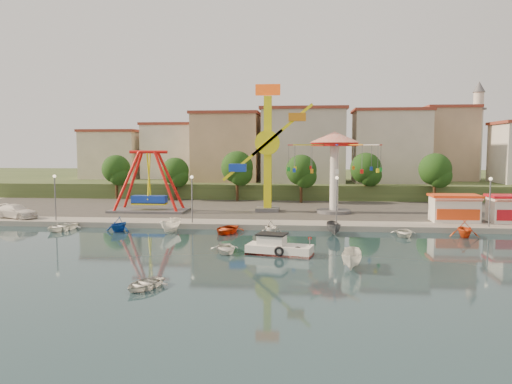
# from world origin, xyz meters

# --- Properties ---
(ground) EXTENTS (200.00, 200.00, 0.00)m
(ground) POSITION_xyz_m (0.00, 0.00, 0.00)
(ground) COLOR #122A33
(ground) RESTS_ON ground
(quay_deck) EXTENTS (200.00, 100.00, 0.60)m
(quay_deck) POSITION_xyz_m (0.00, 62.00, 0.30)
(quay_deck) COLOR #9E998E
(quay_deck) RESTS_ON ground
(asphalt_pad) EXTENTS (90.00, 28.00, 0.01)m
(asphalt_pad) POSITION_xyz_m (0.00, 30.00, 0.60)
(asphalt_pad) COLOR #4C4944
(asphalt_pad) RESTS_ON quay_deck
(hill_terrace) EXTENTS (200.00, 60.00, 3.00)m
(hill_terrace) POSITION_xyz_m (0.00, 67.00, 1.50)
(hill_terrace) COLOR #384C26
(hill_terrace) RESTS_ON ground
(pirate_ship_ride) EXTENTS (10.00, 5.00, 8.00)m
(pirate_ship_ride) POSITION_xyz_m (-15.72, 21.84, 4.39)
(pirate_ship_ride) COLOR #59595E
(pirate_ship_ride) RESTS_ON quay_deck
(kamikaze_tower) EXTENTS (7.86, 3.10, 16.50)m
(kamikaze_tower) POSITION_xyz_m (0.11, 23.34, 8.42)
(kamikaze_tower) COLOR #59595E
(kamikaze_tower) RESTS_ON quay_deck
(wave_swinger) EXTENTS (11.60, 11.60, 10.40)m
(wave_swinger) POSITION_xyz_m (8.26, 22.74, 8.20)
(wave_swinger) COLOR #59595E
(wave_swinger) RESTS_ON quay_deck
(booth_left) EXTENTS (5.40, 3.78, 3.08)m
(booth_left) POSITION_xyz_m (21.42, 16.49, 2.16)
(booth_left) COLOR white
(booth_left) RESTS_ON quay_deck
(lamp_post_0) EXTENTS (0.14, 0.14, 5.00)m
(lamp_post_0) POSITION_xyz_m (-24.00, 13.00, 3.10)
(lamp_post_0) COLOR #59595E
(lamp_post_0) RESTS_ON quay_deck
(lamp_post_1) EXTENTS (0.14, 0.14, 5.00)m
(lamp_post_1) POSITION_xyz_m (-8.00, 13.00, 3.10)
(lamp_post_1) COLOR #59595E
(lamp_post_1) RESTS_ON quay_deck
(lamp_post_2) EXTENTS (0.14, 0.14, 5.00)m
(lamp_post_2) POSITION_xyz_m (8.00, 13.00, 3.10)
(lamp_post_2) COLOR #59595E
(lamp_post_2) RESTS_ON quay_deck
(lamp_post_3) EXTENTS (0.14, 0.14, 5.00)m
(lamp_post_3) POSITION_xyz_m (24.00, 13.00, 3.10)
(lamp_post_3) COLOR #59595E
(lamp_post_3) RESTS_ON quay_deck
(tree_0) EXTENTS (4.60, 4.60, 7.19)m
(tree_0) POSITION_xyz_m (-26.00, 36.98, 5.47)
(tree_0) COLOR #382314
(tree_0) RESTS_ON quay_deck
(tree_1) EXTENTS (4.35, 4.35, 6.80)m
(tree_1) POSITION_xyz_m (-16.00, 36.24, 5.20)
(tree_1) COLOR #382314
(tree_1) RESTS_ON quay_deck
(tree_2) EXTENTS (5.02, 5.02, 7.85)m
(tree_2) POSITION_xyz_m (-6.00, 35.81, 5.92)
(tree_2) COLOR #382314
(tree_2) RESTS_ON quay_deck
(tree_3) EXTENTS (4.68, 4.68, 7.32)m
(tree_3) POSITION_xyz_m (4.00, 34.36, 5.55)
(tree_3) COLOR #382314
(tree_3) RESTS_ON quay_deck
(tree_4) EXTENTS (4.86, 4.86, 7.60)m
(tree_4) POSITION_xyz_m (14.00, 37.35, 5.75)
(tree_4) COLOR #382314
(tree_4) RESTS_ON quay_deck
(tree_5) EXTENTS (4.83, 4.83, 7.54)m
(tree_5) POSITION_xyz_m (24.00, 35.54, 5.71)
(tree_5) COLOR #382314
(tree_5) RESTS_ON quay_deck
(building_0) EXTENTS (9.26, 9.53, 11.87)m
(building_0) POSITION_xyz_m (-33.37, 46.06, 8.93)
(building_0) COLOR beige
(building_0) RESTS_ON hill_terrace
(building_1) EXTENTS (12.33, 9.01, 8.63)m
(building_1) POSITION_xyz_m (-21.33, 51.38, 7.32)
(building_1) COLOR silver
(building_1) RESTS_ON hill_terrace
(building_2) EXTENTS (11.95, 9.28, 11.23)m
(building_2) POSITION_xyz_m (-8.19, 51.96, 8.62)
(building_2) COLOR tan
(building_2) RESTS_ON hill_terrace
(building_3) EXTENTS (12.59, 10.50, 9.20)m
(building_3) POSITION_xyz_m (5.60, 48.80, 7.60)
(building_3) COLOR beige
(building_3) RESTS_ON hill_terrace
(building_4) EXTENTS (10.75, 9.23, 9.24)m
(building_4) POSITION_xyz_m (19.07, 52.20, 7.62)
(building_4) COLOR beige
(building_4) RESTS_ON hill_terrace
(building_5) EXTENTS (12.77, 10.96, 11.21)m
(building_5) POSITION_xyz_m (32.37, 50.33, 8.61)
(building_5) COLOR tan
(building_5) RESTS_ON hill_terrace
(minaret) EXTENTS (2.80, 2.80, 18.00)m
(minaret) POSITION_xyz_m (36.00, 54.00, 12.55)
(minaret) COLOR silver
(minaret) RESTS_ON hill_terrace
(cabin_motorboat) EXTENTS (5.82, 3.26, 1.93)m
(cabin_motorboat) POSITION_xyz_m (2.32, -0.09, 0.52)
(cabin_motorboat) COLOR white
(cabin_motorboat) RESTS_ON ground
(rowboat_a) EXTENTS (3.20, 3.94, 0.72)m
(rowboat_a) POSITION_xyz_m (-2.19, 0.17, 0.36)
(rowboat_a) COLOR silver
(rowboat_a) RESTS_ON ground
(rowboat_b) EXTENTS (3.25, 3.75, 0.65)m
(rowboat_b) POSITION_xyz_m (-5.65, -11.16, 0.32)
(rowboat_b) COLOR silver
(rowboat_b) RESTS_ON ground
(skiff) EXTENTS (2.02, 4.02, 1.48)m
(skiff) POSITION_xyz_m (8.06, -4.59, 0.74)
(skiff) COLOR silver
(skiff) RESTS_ON ground
(van) EXTENTS (6.00, 3.91, 1.62)m
(van) POSITION_xyz_m (-29.62, 14.35, 1.41)
(van) COLOR white
(van) RESTS_ON quay_deck
(moored_boat_0) EXTENTS (3.96, 4.81, 0.87)m
(moored_boat_0) POSITION_xyz_m (-21.77, 9.80, 0.43)
(moored_boat_0) COLOR white
(moored_boat_0) RESTS_ON ground
(moored_boat_1) EXTENTS (3.13, 3.46, 1.60)m
(moored_boat_1) POSITION_xyz_m (-15.32, 9.80, 0.80)
(moored_boat_1) COLOR #1244A2
(moored_boat_1) RESTS_ON ground
(moored_boat_2) EXTENTS (2.12, 4.09, 1.50)m
(moored_boat_2) POSITION_xyz_m (-9.60, 9.80, 0.75)
(moored_boat_2) COLOR white
(moored_boat_2) RESTS_ON ground
(moored_boat_3) EXTENTS (3.84, 4.74, 0.87)m
(moored_boat_3) POSITION_xyz_m (-3.64, 9.80, 0.43)
(moored_boat_3) COLOR #BD340F
(moored_boat_3) RESTS_ON ground
(moored_boat_4) EXTENTS (3.22, 3.48, 1.51)m
(moored_boat_4) POSITION_xyz_m (1.06, 9.80, 0.75)
(moored_boat_4) COLOR white
(moored_boat_4) RESTS_ON ground
(moored_boat_5) EXTENTS (1.60, 3.70, 1.40)m
(moored_boat_5) POSITION_xyz_m (7.54, 9.80, 0.70)
(moored_boat_5) COLOR #505054
(moored_boat_5) RESTS_ON ground
(moored_boat_6) EXTENTS (3.01, 3.86, 0.73)m
(moored_boat_6) POSITION_xyz_m (14.60, 9.80, 0.37)
(moored_boat_6) COLOR silver
(moored_boat_6) RESTS_ON ground
(moored_boat_7) EXTENTS (3.23, 3.61, 1.71)m
(moored_boat_7) POSITION_xyz_m (20.52, 9.80, 0.86)
(moored_boat_7) COLOR #E44914
(moored_boat_7) RESTS_ON ground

